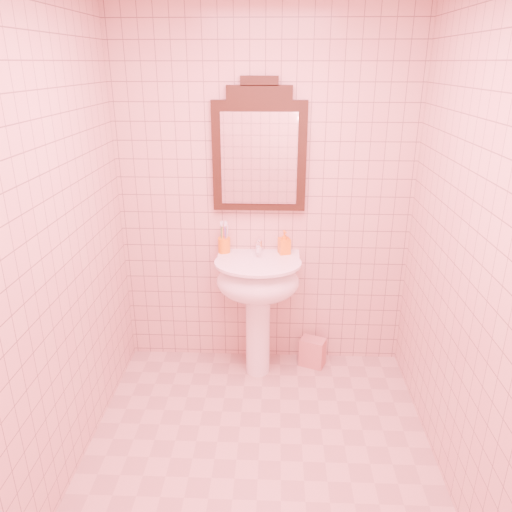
{
  "coord_description": "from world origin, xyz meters",
  "views": [
    {
      "loc": [
        0.08,
        -2.2,
        2.1
      ],
      "look_at": [
        -0.04,
        0.55,
        1.02
      ],
      "focal_mm": 35.0,
      "sensor_mm": 36.0,
      "label": 1
    }
  ],
  "objects_px": {
    "pedestal_sink": "(258,289)",
    "soap_dispenser": "(284,242)",
    "mirror": "(259,151)",
    "towel": "(312,352)",
    "toothbrush_cup": "(224,245)"
  },
  "relations": [
    {
      "from": "pedestal_sink",
      "to": "towel",
      "type": "height_order",
      "value": "pedestal_sink"
    },
    {
      "from": "soap_dispenser",
      "to": "towel",
      "type": "distance_m",
      "value": 0.87
    },
    {
      "from": "toothbrush_cup",
      "to": "soap_dispenser",
      "type": "height_order",
      "value": "toothbrush_cup"
    },
    {
      "from": "toothbrush_cup",
      "to": "soap_dispenser",
      "type": "bearing_deg",
      "value": -1.33
    },
    {
      "from": "pedestal_sink",
      "to": "toothbrush_cup",
      "type": "height_order",
      "value": "toothbrush_cup"
    },
    {
      "from": "mirror",
      "to": "toothbrush_cup",
      "type": "relative_size",
      "value": 4.36
    },
    {
      "from": "pedestal_sink",
      "to": "soap_dispenser",
      "type": "relative_size",
      "value": 5.23
    },
    {
      "from": "toothbrush_cup",
      "to": "towel",
      "type": "relative_size",
      "value": 0.92
    },
    {
      "from": "pedestal_sink",
      "to": "toothbrush_cup",
      "type": "distance_m",
      "value": 0.39
    },
    {
      "from": "mirror",
      "to": "toothbrush_cup",
      "type": "height_order",
      "value": "mirror"
    },
    {
      "from": "mirror",
      "to": "towel",
      "type": "xyz_separation_m",
      "value": [
        0.4,
        -0.1,
        -1.45
      ]
    },
    {
      "from": "pedestal_sink",
      "to": "soap_dispenser",
      "type": "height_order",
      "value": "soap_dispenser"
    },
    {
      "from": "pedestal_sink",
      "to": "toothbrush_cup",
      "type": "xyz_separation_m",
      "value": [
        -0.24,
        0.16,
        0.26
      ]
    },
    {
      "from": "toothbrush_cup",
      "to": "soap_dispenser",
      "type": "relative_size",
      "value": 1.19
    },
    {
      "from": "pedestal_sink",
      "to": "soap_dispenser",
      "type": "bearing_deg",
      "value": 40.09
    }
  ]
}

